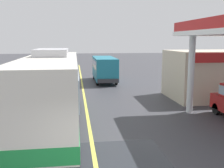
{
  "coord_description": "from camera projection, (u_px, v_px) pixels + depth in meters",
  "views": [
    {
      "loc": [
        -0.59,
        -5.12,
        4.12
      ],
      "look_at": [
        1.5,
        10.0,
        1.6
      ],
      "focal_mm": 42.55,
      "sensor_mm": 36.0,
      "label": 1
    }
  ],
  "objects": [
    {
      "name": "ground",
      "position": [
        82.0,
        84.0,
        25.3
      ],
      "size": [
        120.0,
        120.0,
        0.0
      ],
      "primitive_type": "plane",
      "color": "#38383D"
    },
    {
      "name": "lane_divider_stripe",
      "position": [
        84.0,
        94.0,
        20.41
      ],
      "size": [
        0.16,
        50.0,
        0.01
      ],
      "primitive_type": "cube",
      "color": "#D8CC4C",
      "rests_on": "ground"
    },
    {
      "name": "wet_puddle_patch",
      "position": [
        112.0,
        168.0,
        8.66
      ],
      "size": [
        4.05,
        4.63,
        0.01
      ],
      "primitive_type": "cube",
      "color": "#26282D",
      "rests_on": "ground"
    },
    {
      "name": "coach_bus_main",
      "position": [
        51.0,
        91.0,
        12.82
      ],
      "size": [
        2.6,
        11.04,
        3.69
      ],
      "color": "silver",
      "rests_on": "ground"
    },
    {
      "name": "minibus_opposing_lane",
      "position": [
        104.0,
        67.0,
        26.42
      ],
      "size": [
        2.04,
        6.13,
        2.44
      ],
      "color": "teal",
      "rests_on": "ground"
    },
    {
      "name": "car_trailing_behind_bus",
      "position": [
        65.0,
        68.0,
        30.24
      ],
      "size": [
        1.7,
        4.2,
        1.82
      ],
      "color": "#B2B2B7",
      "rests_on": "ground"
    }
  ]
}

